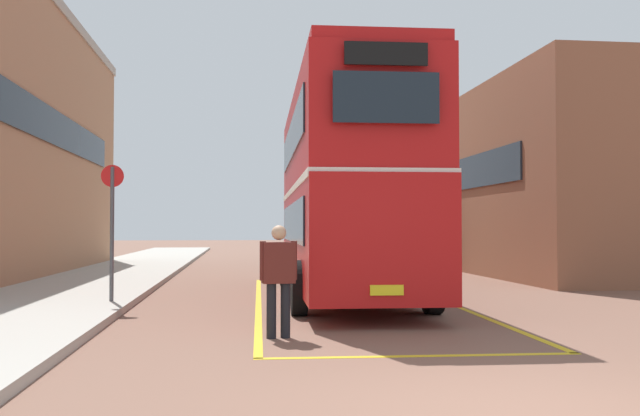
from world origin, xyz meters
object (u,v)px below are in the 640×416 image
(double_decker_bus, at_px, (344,188))
(pedestrian_boarding, at_px, (279,273))
(single_deck_bus, at_px, (378,226))
(bus_stop_sign, at_px, (112,219))

(double_decker_bus, height_order, pedestrian_boarding, double_decker_bus)
(double_decker_bus, xyz_separation_m, pedestrian_boarding, (-1.84, -5.75, -1.58))
(single_deck_bus, relative_size, pedestrian_boarding, 5.67)
(double_decker_bus, height_order, bus_stop_sign, double_decker_bus)
(double_decker_bus, distance_m, bus_stop_sign, 5.24)
(bus_stop_sign, bearing_deg, double_decker_bus, 19.00)
(pedestrian_boarding, distance_m, bus_stop_sign, 5.15)
(bus_stop_sign, bearing_deg, pedestrian_boarding, -52.97)
(double_decker_bus, distance_m, single_deck_bus, 15.09)
(double_decker_bus, relative_size, single_deck_bus, 1.16)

